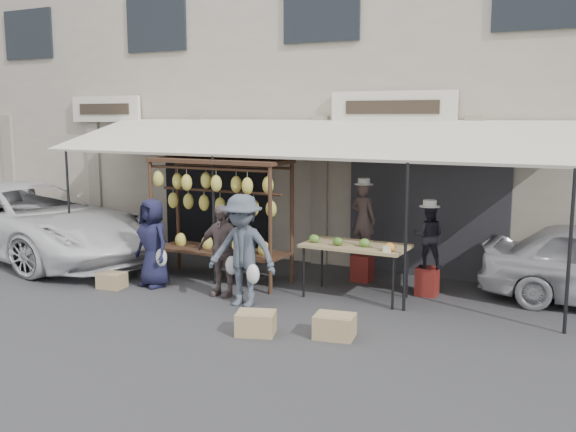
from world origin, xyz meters
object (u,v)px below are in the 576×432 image
Objects in this scene: vendor_left at (363,219)px; vendor_right at (429,236)px; crate_far at (112,280)px; customer_left at (153,243)px; crate_near_a at (256,323)px; van at (26,201)px; produce_table at (355,247)px; banana_rack at (219,196)px; customer_right at (242,251)px; customer_mid at (222,250)px; crate_near_b at (335,326)px.

vendor_left reaches higher than vendor_right.
vendor_right is at bearing 22.49° from crate_far.
customer_left reaches higher than crate_far.
crate_near_a is 7.70m from van.
crate_near_a is at bearing -103.51° from produce_table.
customer_right is at bearing -43.80° from banana_rack.
banana_rack is at bearing 60.57° from customer_left.
customer_left is at bearing 36.96° from crate_far.
banana_rack is 2.64m from vendor_left.
vendor_left is at bearing 27.42° from banana_rack.
produce_table is at bearing 36.60° from customer_right.
vendor_right reaches higher than produce_table.
customer_mid is 2.89× the size of crate_near_b.
crate_near_b is at bearing 1.16° from customer_left.
customer_right is at bearing 77.57° from vendor_left.
vendor_right is 2.84m from crate_near_b.
customer_left is 4.50m from van.
banana_rack reaches higher than crate_far.
vendor_left reaches higher than customer_right.
banana_rack is 1.68× the size of customer_mid.
banana_rack reaches higher than vendor_right.
crate_near_b is at bearing -89.17° from van.
customer_right is at bearing -139.35° from produce_table.
customer_mid is at bearing 17.82° from vendor_right.
banana_rack is 2.38m from crate_far.
crate_near_a is (0.87, -1.08, -0.74)m from customer_right.
van reaches higher than produce_table.
banana_rack reaches higher than crate_near_b.
van reaches higher than vendor_left.
customer_right is 2.71m from crate_far.
customer_right is (-1.42, -1.22, 0.03)m from produce_table.
customer_right is 3.40× the size of crate_near_a.
customer_left is 4.08m from crate_near_b.
crate_near_a is at bearing 52.81° from vendor_right.
customer_right is at bearing -30.66° from customer_mid.
customer_mid is (0.56, -0.78, -0.79)m from banana_rack.
crate_near_a is at bearing -15.14° from crate_far.
customer_mid is at bearing 62.05° from vendor_left.
customer_mid is at bearing 14.14° from crate_far.
van is at bearing 179.14° from produce_table.
banana_rack is 2.69m from produce_table.
crate_near_b reaches higher than crate_far.
crate_far is (-0.58, -0.44, -0.65)m from customer_left.
banana_rack is 3.75m from vendor_right.
banana_rack is 5.80× the size of crate_far.
van is at bearing -177.99° from customer_left.
crate_far is at bearing 12.89° from vendor_right.
customer_left is 1.40m from customer_mid.
banana_rack is 5.22m from van.
van is (-7.24, 2.42, 0.98)m from crate_near_a.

